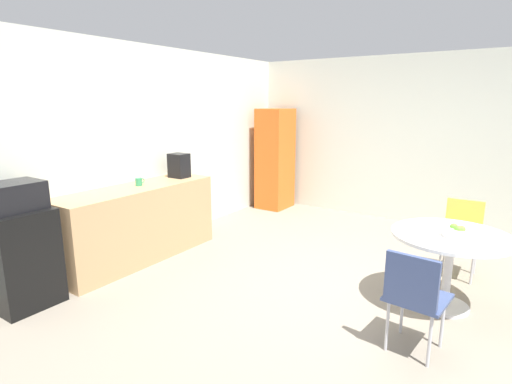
% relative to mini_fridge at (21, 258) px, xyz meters
% --- Properties ---
extents(ground_plane, '(6.00, 6.00, 0.00)m').
position_rel_mini_fridge_xyz_m(ground_plane, '(1.88, -2.65, -0.46)').
color(ground_plane, gray).
extents(wall_back, '(6.00, 0.10, 2.60)m').
position_rel_mini_fridge_xyz_m(wall_back, '(1.88, 0.35, 0.84)').
color(wall_back, silver).
rests_on(wall_back, ground_plane).
extents(wall_side_right, '(0.10, 6.00, 2.60)m').
position_rel_mini_fridge_xyz_m(wall_side_right, '(4.88, -2.65, 0.84)').
color(wall_side_right, silver).
rests_on(wall_side_right, ground_plane).
extents(counter_block, '(2.05, 0.60, 0.90)m').
position_rel_mini_fridge_xyz_m(counter_block, '(1.38, 0.00, -0.01)').
color(counter_block, tan).
rests_on(counter_block, ground_plane).
extents(mini_fridge, '(0.54, 0.54, 0.92)m').
position_rel_mini_fridge_xyz_m(mini_fridge, '(0.00, 0.00, 0.00)').
color(mini_fridge, black).
rests_on(mini_fridge, ground_plane).
extents(microwave, '(0.48, 0.38, 0.26)m').
position_rel_mini_fridge_xyz_m(microwave, '(0.00, 0.00, 0.59)').
color(microwave, black).
rests_on(microwave, mini_fridge).
extents(locker_cabinet, '(0.60, 0.50, 1.77)m').
position_rel_mini_fridge_xyz_m(locker_cabinet, '(4.43, -0.10, 0.42)').
color(locker_cabinet, orange).
rests_on(locker_cabinet, ground_plane).
extents(round_table, '(1.04, 1.04, 0.72)m').
position_rel_mini_fridge_xyz_m(round_table, '(2.14, -3.34, 0.12)').
color(round_table, silver).
rests_on(round_table, ground_plane).
extents(chair_yellow, '(0.42, 0.42, 0.83)m').
position_rel_mini_fridge_xyz_m(chair_yellow, '(3.08, -3.33, 0.06)').
color(chair_yellow, silver).
rests_on(chair_yellow, ground_plane).
extents(chair_navy, '(0.46, 0.46, 0.83)m').
position_rel_mini_fridge_xyz_m(chair_navy, '(1.21, -3.24, 0.06)').
color(chair_navy, silver).
rests_on(chair_navy, ground_plane).
extents(fruit_bowl, '(0.27, 0.27, 0.11)m').
position_rel_mini_fridge_xyz_m(fruit_bowl, '(2.09, -3.40, 0.30)').
color(fruit_bowl, silver).
rests_on(fruit_bowl, round_table).
extents(mug_white, '(0.13, 0.08, 0.09)m').
position_rel_mini_fridge_xyz_m(mug_white, '(1.45, 0.02, 0.49)').
color(mug_white, '#338C59').
rests_on(mug_white, counter_block).
extents(coffee_maker, '(0.20, 0.24, 0.32)m').
position_rel_mini_fridge_xyz_m(coffee_maker, '(2.12, 0.00, 0.60)').
color(coffee_maker, black).
rests_on(coffee_maker, counter_block).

